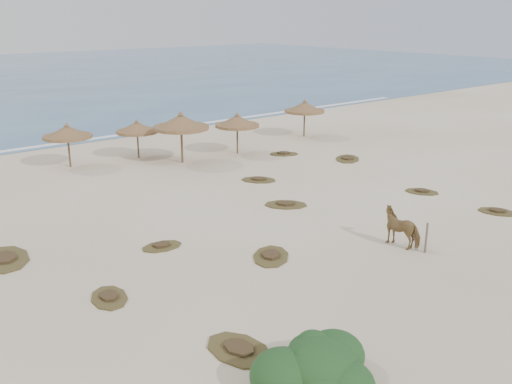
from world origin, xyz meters
TOP-DOWN VIEW (x-y plane):
  - ground at (0.00, 0.00)m, footprint 160.00×160.00m
  - foam_line at (0.00, 26.00)m, footprint 70.00×0.60m
  - palapa_2 at (-3.51, 19.28)m, footprint 3.60×3.60m
  - palapa_3 at (0.80, 18.69)m, footprint 3.34×3.34m
  - palapa_4 at (2.34, 15.88)m, footprint 4.00×4.00m
  - palapa_5 at (6.48, 15.63)m, footprint 3.48×3.48m
  - palapa_6 at (13.69, 16.76)m, footprint 3.19×3.19m
  - horse at (2.06, -1.03)m, footprint 1.03×1.86m
  - fence_post_near at (2.14, -2.10)m, footprint 0.10×0.10m
  - bush at (-7.09, -5.37)m, footprint 3.32×2.92m
  - scrub_0 at (-9.08, 2.19)m, footprint 1.58×2.03m
  - scrub_1 at (-10.80, 7.52)m, footprint 2.29×3.02m
  - scrub_2 at (-5.56, 4.86)m, footprint 1.77×1.26m
  - scrub_3 at (1.75, 5.58)m, footprint 2.44×2.38m
  - scrub_4 at (8.66, 2.66)m, footprint 1.79×2.04m
  - scrub_5 at (10.92, 9.87)m, footprint 2.72×2.58m
  - scrub_7 at (3.47, 9.74)m, footprint 2.22×2.30m
  - scrub_9 at (-2.82, 1.36)m, footprint 2.47×2.45m
  - scrub_10 at (8.67, 13.44)m, footprint 2.27×2.10m
  - scrub_11 at (-7.63, -2.89)m, footprint 1.66×2.34m
  - scrub_12 at (8.76, -1.46)m, footprint 1.77×2.07m

SIDE VIEW (x-z plane):
  - ground at x=0.00m, z-range 0.00..0.00m
  - foam_line at x=0.00m, z-range 0.00..0.01m
  - scrub_2 at x=-5.56m, z-range -0.03..0.13m
  - scrub_11 at x=-7.63m, z-range -0.03..0.13m
  - scrub_0 at x=-9.08m, z-range -0.03..0.13m
  - scrub_3 at x=1.75m, z-range -0.03..0.13m
  - scrub_12 at x=8.76m, z-range -0.03..0.13m
  - scrub_1 at x=-10.80m, z-range -0.03..0.13m
  - scrub_4 at x=8.66m, z-range -0.03..0.13m
  - scrub_5 at x=10.92m, z-range -0.03..0.13m
  - scrub_7 at x=3.47m, z-range -0.03..0.13m
  - scrub_9 at x=-2.82m, z-range -0.03..0.13m
  - scrub_10 at x=8.67m, z-range -0.03..0.13m
  - bush at x=-7.09m, z-range -0.26..1.23m
  - fence_post_near at x=2.14m, z-range 0.00..1.22m
  - horse at x=2.06m, z-range 0.00..1.50m
  - palapa_3 at x=0.80m, z-range 0.69..3.21m
  - palapa_2 at x=-3.51m, z-range 0.75..3.47m
  - palapa_5 at x=6.48m, z-range 0.76..3.50m
  - palapa_6 at x=13.69m, z-range 0.78..3.60m
  - palapa_4 at x=2.34m, z-range 0.89..4.12m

